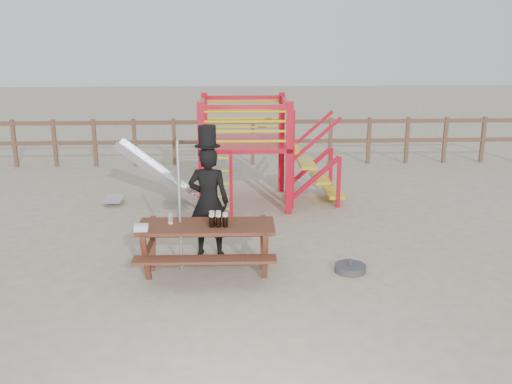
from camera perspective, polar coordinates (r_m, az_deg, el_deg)
name	(u,v)px	position (r m, az deg, el deg)	size (l,w,h in m)	color
ground	(237,275)	(8.06, -1.90, -8.31)	(60.00, 60.00, 0.00)	#BCAE92
back_fence	(233,137)	(14.59, -2.30, 5.57)	(15.09, 0.09, 1.20)	brown
playground_fort	(241,150)	(11.17, -1.56, 4.25)	(4.71, 1.84, 2.10)	red
picnic_table	(207,243)	(7.96, -4.96, -5.11)	(1.89, 1.32, 0.73)	brown
man_with_hat	(209,199)	(8.52, -4.76, -0.67)	(0.67, 0.49, 1.98)	black
metal_pole	(180,207)	(7.96, -7.65, -1.52)	(0.04, 0.04, 1.88)	#B2B2B7
parasol_base	(350,268)	(8.25, 9.40, -7.53)	(0.44, 0.44, 0.19)	#3B3B40
paper_bag	(141,228)	(7.75, -11.41, -3.52)	(0.18, 0.14, 0.08)	white
stout_pints	(218,219)	(7.82, -3.85, -2.72)	(0.26, 0.25, 0.17)	black
empty_glasses	(170,219)	(7.95, -8.56, -2.68)	(0.07, 0.07, 0.15)	silver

